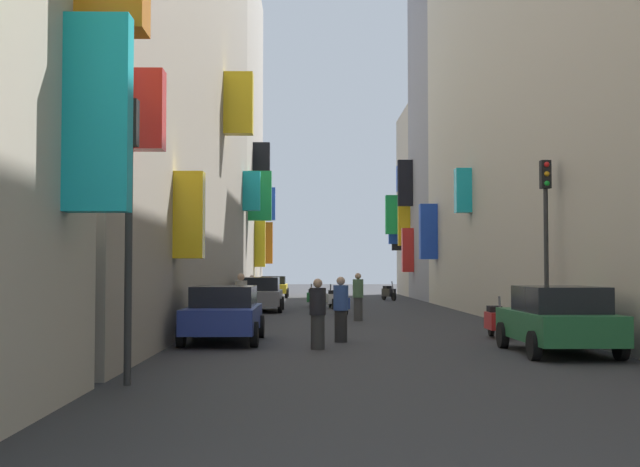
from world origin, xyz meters
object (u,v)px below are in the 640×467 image
(pedestrian_far_away, at_px, (358,297))
(pedestrian_near_left, at_px, (318,314))
(pedestrian_crossing, at_px, (252,291))
(traffic_light_far_corner, at_px, (129,191))
(scooter_white, at_px, (332,299))
(scooter_red, at_px, (496,321))
(parked_car_yellow, at_px, (274,286))
(traffic_light_near_corner, at_px, (546,218))
(scooter_black, at_px, (389,293))
(pedestrian_mid_street, at_px, (241,301))
(pedestrian_near_right, at_px, (341,310))
(parked_car_grey, at_px, (261,293))
(parked_car_green, at_px, (558,319))
(parked_car_blue, at_px, (224,313))
(scooter_green, at_px, (312,297))
(scooter_blue, at_px, (342,303))

(pedestrian_far_away, bearing_deg, pedestrian_near_left, -98.50)
(pedestrian_crossing, xyz_separation_m, traffic_light_far_corner, (-0.19, -27.15, 2.32))
(scooter_white, bearing_deg, scooter_red, -77.15)
(parked_car_yellow, relative_size, traffic_light_near_corner, 0.93)
(scooter_black, distance_m, pedestrian_mid_street, 24.24)
(pedestrian_near_right, xyz_separation_m, pedestrian_far_away, (0.98, 8.72, 0.03))
(parked_car_grey, relative_size, parked_car_yellow, 1.01)
(parked_car_yellow, distance_m, parked_car_green, 37.13)
(pedestrian_crossing, bearing_deg, pedestrian_far_away, -67.23)
(pedestrian_mid_street, bearing_deg, traffic_light_near_corner, -23.86)
(parked_car_blue, xyz_separation_m, scooter_green, (2.35, 19.84, -0.28))
(scooter_blue, distance_m, pedestrian_mid_street, 8.71)
(traffic_light_far_corner, bearing_deg, scooter_green, 83.59)
(parked_car_yellow, bearing_deg, scooter_red, -77.47)
(pedestrian_near_left, height_order, pedestrian_mid_street, pedestrian_mid_street)
(scooter_blue, relative_size, pedestrian_near_left, 1.08)
(parked_car_blue, xyz_separation_m, parked_car_grey, (0.09, 15.45, 0.03))
(traffic_light_near_corner, bearing_deg, pedestrian_near_right, -170.48)
(scooter_blue, bearing_deg, traffic_light_near_corner, -67.15)
(parked_car_blue, xyz_separation_m, pedestrian_near_left, (2.34, -1.95, 0.06))
(parked_car_green, distance_m, scooter_green, 23.53)
(pedestrian_far_away, bearing_deg, parked_car_green, -72.96)
(pedestrian_far_away, bearing_deg, pedestrian_crossing, 112.77)
(parked_car_green, relative_size, pedestrian_mid_street, 2.37)
(parked_car_yellow, height_order, scooter_blue, parked_car_yellow)
(pedestrian_near_right, bearing_deg, pedestrian_near_left, -107.94)
(parked_car_blue, relative_size, pedestrian_near_left, 2.55)
(scooter_black, height_order, pedestrian_near_right, pedestrian_near_right)
(parked_car_grey, height_order, traffic_light_near_corner, traffic_light_near_corner)
(parked_car_blue, height_order, scooter_white, parked_car_blue)
(parked_car_grey, xyz_separation_m, traffic_light_near_corner, (8.35, -14.60, 2.41))
(scooter_white, distance_m, pedestrian_crossing, 4.10)
(scooter_blue, relative_size, traffic_light_far_corner, 0.39)
(scooter_black, bearing_deg, pedestrian_near_left, -98.73)
(scooter_red, height_order, pedestrian_near_left, pedestrian_near_left)
(scooter_green, bearing_deg, traffic_light_near_corner, -72.23)
(parked_car_yellow, xyz_separation_m, traffic_light_far_corner, (-0.71, -41.05, 2.35))
(parked_car_grey, relative_size, scooter_red, 2.44)
(scooter_red, distance_m, scooter_blue, 12.08)
(parked_car_grey, relative_size, scooter_black, 2.63)
(traffic_light_far_corner, bearing_deg, scooter_red, 48.28)
(pedestrian_near_left, xyz_separation_m, pedestrian_mid_street, (-2.27, 6.49, 0.05))
(scooter_black, bearing_deg, parked_car_grey, -118.94)
(scooter_black, distance_m, traffic_light_far_corner, 36.52)
(pedestrian_near_right, xyz_separation_m, traffic_light_far_corner, (-3.70, -7.74, 2.26))
(pedestrian_near_right, bearing_deg, parked_car_green, -33.54)
(parked_car_blue, bearing_deg, traffic_light_far_corner, -95.50)
(parked_car_yellow, height_order, pedestrian_crossing, pedestrian_crossing)
(parked_car_grey, bearing_deg, scooter_green, 62.69)
(scooter_red, bearing_deg, pedestrian_far_away, 112.69)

